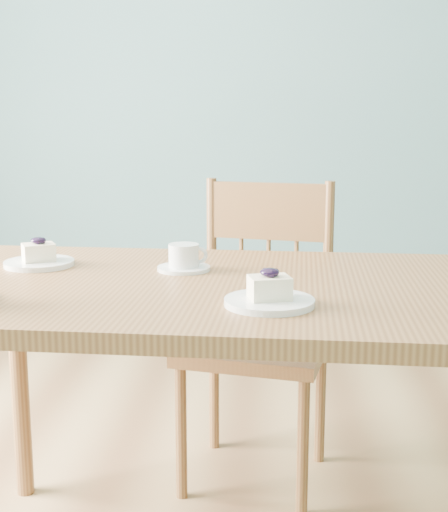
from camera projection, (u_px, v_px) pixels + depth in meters
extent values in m
cube|color=slate|center=(289.00, 73.00, 4.03)|extent=(5.00, 0.01, 2.70)
cube|color=brown|center=(223.00, 291.00, 1.61)|extent=(1.43, 0.86, 0.04)
cylinder|color=brown|center=(19.00, 381.00, 2.08)|extent=(0.05, 0.05, 0.70)
cube|color=brown|center=(255.00, 347.00, 2.15)|extent=(0.49, 0.48, 0.04)
cylinder|color=brown|center=(181.00, 432.00, 2.08)|extent=(0.03, 0.03, 0.41)
cylinder|color=brown|center=(303.00, 448.00, 1.99)|extent=(0.03, 0.03, 0.41)
cylinder|color=brown|center=(214.00, 390.00, 2.40)|extent=(0.03, 0.03, 0.41)
cylinder|color=brown|center=(320.00, 402.00, 2.31)|extent=(0.03, 0.03, 0.41)
cylinder|color=brown|center=(212.00, 250.00, 2.32)|extent=(0.03, 0.03, 0.47)
cylinder|color=brown|center=(328.00, 256.00, 2.22)|extent=(0.03, 0.03, 0.47)
cube|color=brown|center=(269.00, 211.00, 2.24)|extent=(0.36, 0.10, 0.18)
cylinder|color=brown|center=(241.00, 280.00, 2.31)|extent=(0.01, 0.01, 0.28)
cylinder|color=brown|center=(268.00, 282.00, 2.29)|extent=(0.01, 0.01, 0.28)
cylinder|color=brown|center=(296.00, 284.00, 2.26)|extent=(0.01, 0.01, 0.28)
cylinder|color=white|center=(269.00, 302.00, 1.41)|extent=(0.18, 0.18, 0.01)
cube|color=#FFECC3|center=(270.00, 288.00, 1.40)|extent=(0.09, 0.08, 0.05)
ellipsoid|color=black|center=(270.00, 272.00, 1.40)|extent=(0.04, 0.04, 0.02)
sphere|color=black|center=(275.00, 272.00, 1.40)|extent=(0.02, 0.02, 0.02)
sphere|color=black|center=(265.00, 272.00, 1.41)|extent=(0.02, 0.02, 0.02)
sphere|color=black|center=(271.00, 274.00, 1.39)|extent=(0.02, 0.02, 0.02)
cylinder|color=white|center=(39.00, 263.00, 1.78)|extent=(0.17, 0.17, 0.01)
cube|color=#FFECC3|center=(39.00, 252.00, 1.78)|extent=(0.09, 0.09, 0.04)
ellipsoid|color=black|center=(38.00, 240.00, 1.77)|extent=(0.04, 0.04, 0.02)
sphere|color=black|center=(43.00, 240.00, 1.77)|extent=(0.02, 0.02, 0.02)
sphere|color=black|center=(36.00, 240.00, 1.78)|extent=(0.02, 0.02, 0.02)
sphere|color=black|center=(38.00, 241.00, 1.76)|extent=(0.02, 0.02, 0.02)
cylinder|color=white|center=(184.00, 268.00, 1.73)|extent=(0.13, 0.13, 0.01)
cylinder|color=white|center=(184.00, 255.00, 1.73)|extent=(0.08, 0.08, 0.06)
cylinder|color=olive|center=(184.00, 246.00, 1.72)|extent=(0.06, 0.06, 0.00)
torus|color=white|center=(199.00, 255.00, 1.73)|extent=(0.04, 0.01, 0.04)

